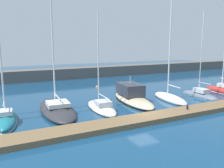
{
  "coord_description": "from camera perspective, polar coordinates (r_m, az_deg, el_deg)",
  "views": [
    {
      "loc": [
        -12.92,
        -18.7,
        7.31
      ],
      "look_at": [
        -0.34,
        6.48,
        2.32
      ],
      "focal_mm": 37.33,
      "sensor_mm": 36.0,
      "label": 1
    }
  ],
  "objects": [
    {
      "name": "dock_pier",
      "position": [
        22.78,
        9.67,
        -8.17
      ],
      "size": [
        38.84,
        2.39,
        0.48
      ],
      "primitive_type": "cube",
      "color": "brown",
      "rests_on": "ground_plane"
    },
    {
      "name": "motorboat_sand_fifth",
      "position": [
        29.4,
        4.9,
        -3.03
      ],
      "size": [
        3.96,
        9.54,
        3.4
      ],
      "rotation": [
        0.0,
        0.0,
        1.46
      ],
      "color": "beige",
      "rests_on": "ground_plane"
    },
    {
      "name": "dock_bollard",
      "position": [
        25.5,
        17.99,
        -5.46
      ],
      "size": [
        0.2,
        0.2,
        0.44
      ],
      "primitive_type": "cylinder",
      "color": "black",
      "rests_on": "dock_pier"
    },
    {
      "name": "sailboat_ivory_fourth",
      "position": [
        25.98,
        -2.62,
        -5.73
      ],
      "size": [
        2.68,
        6.87,
        11.02
      ],
      "rotation": [
        0.0,
        0.0,
        1.51
      ],
      "color": "silver",
      "rests_on": "ground_plane"
    },
    {
      "name": "sailboat_slate_seventh",
      "position": [
        34.59,
        20.67,
        -2.42
      ],
      "size": [
        2.14,
        6.18,
        11.91
      ],
      "rotation": [
        0.0,
        0.0,
        1.53
      ],
      "color": "slate",
      "rests_on": "ground_plane"
    },
    {
      "name": "sailboat_charcoal_third",
      "position": [
        25.67,
        -13.33,
        -5.83
      ],
      "size": [
        3.72,
        9.9,
        18.15
      ],
      "rotation": [
        0.0,
        0.0,
        1.53
      ],
      "color": "#2D2D33",
      "rests_on": "ground_plane"
    },
    {
      "name": "breakwater_seawall",
      "position": [
        48.93,
        -11.05,
        2.57
      ],
      "size": [
        108.0,
        3.24,
        2.17
      ],
      "primitive_type": "cube",
      "color": "#5B5651",
      "rests_on": "ground_plane"
    },
    {
      "name": "sailboat_teal_second",
      "position": [
        23.94,
        -24.67,
        -7.6
      ],
      "size": [
        2.44,
        6.52,
        13.93
      ],
      "rotation": [
        0.0,
        0.0,
        1.5
      ],
      "color": "#19707F",
      "rests_on": "ground_plane"
    },
    {
      "name": "sailboat_red_eighth",
      "position": [
        38.11,
        25.51,
        -1.29
      ],
      "size": [
        1.95,
        6.36,
        13.22
      ],
      "rotation": [
        0.0,
        0.0,
        1.54
      ],
      "color": "#B72D28",
      "rests_on": "ground_plane"
    },
    {
      "name": "ground_plane",
      "position": [
        23.88,
        7.77,
        -7.86
      ],
      "size": [
        120.0,
        120.0,
        0.0
      ],
      "primitive_type": "plane",
      "color": "navy"
    },
    {
      "name": "mooring_buoy_orange",
      "position": [
        38.91,
        -3.63,
        -0.78
      ],
      "size": [
        0.55,
        0.55,
        0.55
      ],
      "primitive_type": "sphere",
      "color": "orange",
      "rests_on": "ground_plane"
    },
    {
      "name": "sailboat_white_sixth",
      "position": [
        30.82,
        13.97,
        -3.18
      ],
      "size": [
        2.65,
        6.83,
        15.01
      ],
      "rotation": [
        0.0,
        0.0,
        1.46
      ],
      "color": "white",
      "rests_on": "ground_plane"
    }
  ]
}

